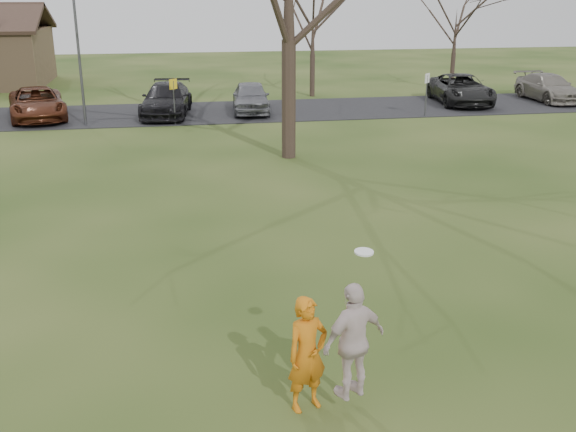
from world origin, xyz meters
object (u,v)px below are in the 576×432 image
(car_3, at_px, (167,100))
(lamp_post, at_px, (77,36))
(car_2, at_px, (37,104))
(player_defender, at_px, (307,354))
(car_6, at_px, (461,89))
(catching_play, at_px, (354,341))
(car_4, at_px, (251,97))
(car_7, at_px, (548,88))

(car_3, height_order, lamp_post, lamp_post)
(car_2, bearing_deg, player_defender, -84.39)
(car_6, xyz_separation_m, lamp_post, (-19.26, -2.77, 3.16))
(car_6, height_order, lamp_post, lamp_post)
(player_defender, bearing_deg, catching_play, -34.54)
(player_defender, bearing_deg, car_4, 65.18)
(car_6, relative_size, catching_play, 2.54)
(car_3, xyz_separation_m, car_7, (20.76, 0.91, -0.05))
(player_defender, height_order, car_4, player_defender)
(car_3, height_order, catching_play, catching_play)
(car_3, relative_size, car_7, 1.07)
(car_6, distance_m, car_7, 5.16)
(player_defender, xyz_separation_m, car_4, (2.29, 24.84, -0.09))
(car_3, distance_m, catching_play, 25.02)
(car_3, bearing_deg, catching_play, -76.75)
(car_3, bearing_deg, car_7, 10.06)
(car_2, bearing_deg, car_6, -9.90)
(player_defender, bearing_deg, lamp_post, 84.03)
(player_defender, xyz_separation_m, car_6, (13.76, 25.58, -0.07))
(car_2, xyz_separation_m, car_3, (6.02, -0.06, 0.03))
(car_6, distance_m, catching_play, 28.90)
(car_6, height_order, car_7, car_6)
(car_2, distance_m, car_3, 6.02)
(car_2, relative_size, car_3, 1.00)
(car_2, distance_m, car_7, 26.80)
(car_2, distance_m, catching_play, 26.36)
(player_defender, xyz_separation_m, car_2, (-7.87, 24.78, -0.11))
(car_2, bearing_deg, car_7, -10.20)
(car_3, xyz_separation_m, catching_play, (2.48, -24.89, 0.33))
(lamp_post, bearing_deg, car_2, 140.24)
(car_2, height_order, car_4, car_4)
(car_3, xyz_separation_m, car_4, (4.14, 0.12, -0.01))
(car_7, height_order, catching_play, catching_play)
(car_4, relative_size, car_6, 0.80)
(catching_play, bearing_deg, car_3, 95.69)
(catching_play, xyz_separation_m, lamp_post, (-6.14, 22.99, 2.84))
(lamp_post, bearing_deg, player_defender, -76.43)
(car_4, relative_size, car_7, 0.89)
(car_6, relative_size, car_7, 1.12)
(car_6, bearing_deg, car_2, -170.23)
(car_4, bearing_deg, catching_play, -88.93)
(catching_play, relative_size, lamp_post, 0.35)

